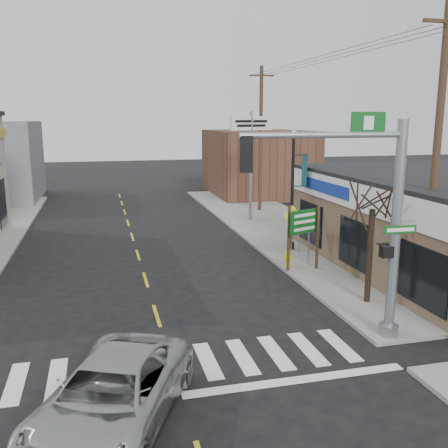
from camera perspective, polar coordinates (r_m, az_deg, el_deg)
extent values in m
plane|color=black|center=(13.87, -5.72, -16.47)|extent=(140.00, 140.00, 0.00)
cube|color=slate|center=(28.04, 8.67, -1.66)|extent=(6.00, 38.00, 0.13)
cube|color=gold|center=(21.21, -8.95, -6.30)|extent=(0.12, 56.00, 0.01)
cube|color=silver|center=(14.22, -5.97, -15.70)|extent=(11.00, 2.20, 0.01)
cube|color=#533426|center=(44.43, 3.87, 7.01)|extent=(8.00, 10.00, 5.60)
imported|color=#A6A9AB|center=(11.59, -12.73, -18.60)|extent=(4.50, 5.97, 1.51)
cylinder|color=gray|center=(15.41, 19.01, -0.82)|extent=(0.30, 0.30, 6.46)
cylinder|color=gray|center=(13.90, 11.47, 9.93)|extent=(4.74, 0.17, 0.17)
cube|color=black|center=(13.14, 2.73, 7.93)|extent=(0.30, 0.24, 0.97)
cube|color=#0E4E18|center=(15.21, 19.49, -0.60)|extent=(1.02, 0.04, 0.24)
cube|color=#0E4E18|center=(14.50, 16.22, 11.05)|extent=(1.02, 0.05, 0.59)
cube|color=black|center=(15.37, 18.18, -3.07)|extent=(0.34, 0.28, 0.34)
cube|color=#432F1F|center=(21.55, 7.41, -1.65)|extent=(0.10, 0.10, 2.87)
cube|color=#432F1F|center=(22.06, 10.64, -1.43)|extent=(0.10, 0.10, 2.87)
cube|color=#0F531F|center=(21.59, 9.17, 0.28)|extent=(1.64, 0.05, 1.03)
cylinder|color=#E7CD00|center=(22.39, 7.34, -4.11)|extent=(0.22, 0.22, 0.62)
sphere|color=#E7CD00|center=(22.30, 7.36, -3.27)|extent=(0.24, 0.24, 0.24)
cylinder|color=gray|center=(23.62, 7.73, -1.14)|extent=(0.06, 0.06, 2.32)
cube|color=yellow|center=(23.41, 7.81, 0.94)|extent=(0.98, 0.03, 0.98)
cylinder|color=black|center=(25.00, 7.80, 3.54)|extent=(0.15, 0.15, 5.72)
sphere|color=silver|center=(24.75, 7.99, 10.23)|extent=(0.31, 0.31, 0.31)
cube|color=#15515B|center=(25.10, 9.16, 6.06)|extent=(0.02, 0.60, 1.54)
cylinder|color=gray|center=(32.01, 3.07, 6.54)|extent=(0.20, 0.20, 6.93)
cube|color=silver|center=(31.88, 3.13, 11.42)|extent=(3.26, 0.18, 0.87)
cylinder|color=black|center=(18.45, 16.30, -3.53)|extent=(0.21, 0.21, 3.38)
ellipsoid|color=#143619|center=(19.06, 23.26, -7.23)|extent=(1.38, 1.38, 1.03)
ellipsoid|color=black|center=(23.24, 16.86, -3.56)|extent=(1.22, 1.22, 0.92)
cylinder|color=#4A2A1F|center=(18.41, 23.05, 6.72)|extent=(0.27, 0.27, 10.17)
cube|color=#4A2A1F|center=(18.61, 24.22, 20.38)|extent=(1.77, 0.11, 0.11)
cylinder|color=#44361D|center=(35.65, 4.21, 9.57)|extent=(0.26, 0.26, 10.03)
cube|color=#44361D|center=(35.74, 4.32, 16.57)|extent=(1.74, 0.11, 0.11)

